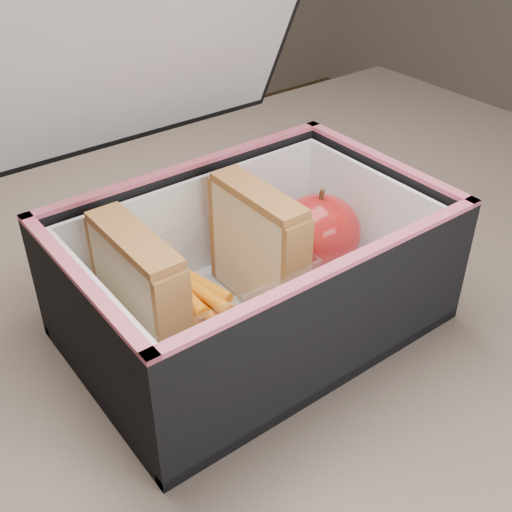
{
  "coord_description": "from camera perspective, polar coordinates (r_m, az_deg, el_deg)",
  "views": [
    {
      "loc": [
        -0.28,
        -0.38,
        1.13
      ],
      "look_at": [
        -0.0,
        -0.03,
        0.81
      ],
      "focal_mm": 45.0,
      "sensor_mm": 36.0,
      "label": 1
    }
  ],
  "objects": [
    {
      "name": "paper_napkin",
      "position": [
        0.62,
        5.11,
        -1.06
      ],
      "size": [
        0.1,
        0.1,
        0.01
      ],
      "primitive_type": "cube",
      "rotation": [
        0.0,
        0.0,
        -0.42
      ],
      "color": "white",
      "rests_on": "lunch_bag"
    },
    {
      "name": "red_apple",
      "position": [
        0.59,
        5.63,
        2.11
      ],
      "size": [
        0.09,
        0.09,
        0.08
      ],
      "rotation": [
        0.0,
        0.0,
        -0.21
      ],
      "color": "maroon",
      "rests_on": "paper_napkin"
    },
    {
      "name": "kitchen_table",
      "position": [
        0.66,
        -1.06,
        -9.95
      ],
      "size": [
        1.2,
        0.8,
        0.75
      ],
      "color": "brown",
      "rests_on": "ground"
    },
    {
      "name": "lunch_bag",
      "position": [
        0.54,
        -0.53,
        -0.45
      ],
      "size": [
        0.31,
        0.29,
        0.29
      ],
      "color": "black",
      "rests_on": "kitchen_table"
    },
    {
      "name": "plastic_tub",
      "position": [
        0.53,
        -4.66,
        -3.44
      ],
      "size": [
        0.16,
        0.11,
        0.07
      ],
      "primitive_type": null,
      "color": "white",
      "rests_on": "lunch_bag"
    },
    {
      "name": "sandwich_left",
      "position": [
        0.5,
        -10.25,
        -3.53
      ],
      "size": [
        0.03,
        0.1,
        0.11
      ],
      "color": "#DFBA8B",
      "rests_on": "plastic_tub"
    },
    {
      "name": "carrot_sticks",
      "position": [
        0.54,
        -4.8,
        -4.38
      ],
      "size": [
        0.06,
        0.16,
        0.03
      ],
      "color": "orange",
      "rests_on": "plastic_tub"
    },
    {
      "name": "sandwich_right",
      "position": [
        0.55,
        0.18,
        0.79
      ],
      "size": [
        0.03,
        0.1,
        0.11
      ],
      "color": "#DFBA8B",
      "rests_on": "plastic_tub"
    }
  ]
}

